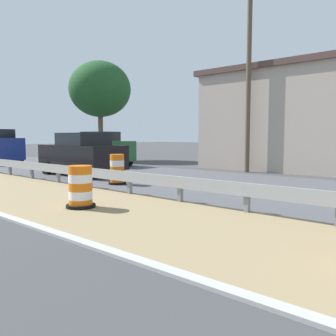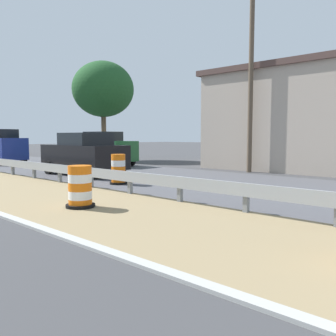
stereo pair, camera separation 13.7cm
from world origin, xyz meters
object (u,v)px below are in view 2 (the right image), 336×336
at_px(traffic_barrel_mid, 118,171).
at_px(car_trailing_far_lane, 84,154).
at_px(traffic_barrel_close, 80,188).
at_px(utility_pole_near, 251,76).
at_px(car_distant_a, 105,149).

bearing_deg(traffic_barrel_mid, car_trailing_far_lane, 74.51).
relative_size(traffic_barrel_close, utility_pole_near, 0.12).
bearing_deg(traffic_barrel_close, traffic_barrel_mid, 37.43).
xyz_separation_m(car_trailing_far_lane, car_distant_a, (3.98, 3.57, 0.05)).
xyz_separation_m(traffic_barrel_mid, car_distant_a, (5.00, 7.26, 0.53)).
height_order(traffic_barrel_mid, car_trailing_far_lane, car_trailing_far_lane).
xyz_separation_m(car_trailing_far_lane, utility_pole_near, (6.27, -5.11, 3.78)).
height_order(traffic_barrel_close, traffic_barrel_mid, traffic_barrel_mid).
distance_m(traffic_barrel_close, car_trailing_far_lane, 7.82).
bearing_deg(car_distant_a, traffic_barrel_mid, -34.18).
distance_m(traffic_barrel_close, car_distant_a, 13.09).
relative_size(traffic_barrel_close, traffic_barrel_mid, 0.94).
bearing_deg(traffic_barrel_close, car_distant_a, 49.45).
xyz_separation_m(traffic_barrel_close, utility_pole_near, (10.79, 1.25, 4.29)).
height_order(traffic_barrel_close, car_distant_a, car_distant_a).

